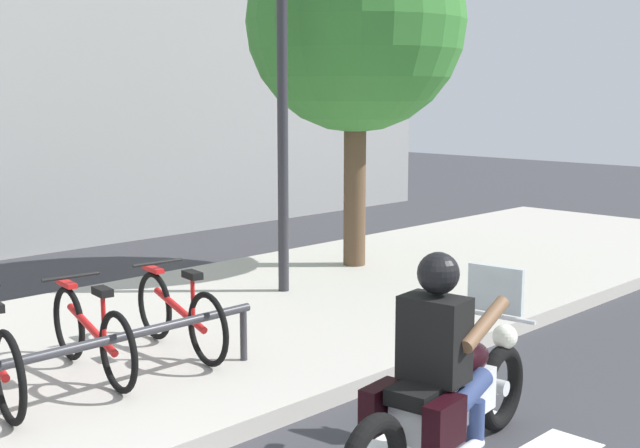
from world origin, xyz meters
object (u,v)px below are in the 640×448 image
at_px(rider, 441,348).
at_px(bicycle_3, 92,333).
at_px(motorcycle, 446,401).
at_px(bike_rack, 21,365).
at_px(tree_near_rack, 356,23).
at_px(bicycle_4, 179,314).
at_px(street_lamp, 282,63).

height_order(rider, bicycle_3, rider).
relative_size(motorcycle, rider, 1.56).
relative_size(bike_rack, tree_near_rack, 0.86).
relative_size(motorcycle, bike_rack, 0.56).
height_order(bicycle_3, bicycle_4, bicycle_3).
bearing_deg(bike_rack, tree_near_rack, 19.78).
bearing_deg(motorcycle, bicycle_3, 107.18).
xyz_separation_m(rider, bike_rack, (-1.64, 2.25, -0.25)).
xyz_separation_m(street_lamp, tree_near_rack, (1.63, 0.40, 0.54)).
relative_size(bicycle_3, bicycle_4, 1.02).
distance_m(bike_rack, tree_near_rack, 6.44).
relative_size(rider, bicycle_4, 0.91).
xyz_separation_m(bike_rack, tree_near_rack, (5.51, 1.98, 2.67)).
relative_size(bicycle_3, street_lamp, 0.36).
bearing_deg(motorcycle, bike_rack, 127.33).
xyz_separation_m(bicycle_4, bike_rack, (-1.69, -0.55, 0.07)).
distance_m(rider, bicycle_3, 2.93).
bearing_deg(bicycle_3, bicycle_4, -0.00).
bearing_deg(rider, motorcycle, 4.37).
relative_size(bicycle_3, tree_near_rack, 0.35).
distance_m(street_lamp, tree_near_rack, 1.77).
bearing_deg(motorcycle, tree_near_rack, 48.08).
bearing_deg(rider, street_lamp, 59.67).
distance_m(motorcycle, bicycle_4, 2.80).
bearing_deg(street_lamp, tree_near_rack, 13.77).
height_order(motorcycle, bicycle_4, motorcycle).
distance_m(bicycle_4, bike_rack, 1.78).
relative_size(bicycle_4, tree_near_rack, 0.34).
bearing_deg(motorcycle, rider, -175.63).
bearing_deg(rider, bicycle_4, 88.79).
bearing_deg(bicycle_4, street_lamp, 25.21).
distance_m(motorcycle, bike_rack, 2.83).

